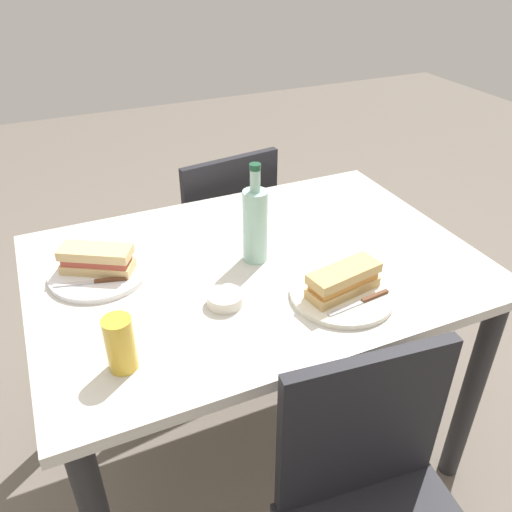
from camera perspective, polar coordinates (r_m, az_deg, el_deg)
The scene contains 12 objects.
ground_plane at distance 1.95m, azimuth 0.00°, elevation -19.42°, with size 8.00×8.00×0.00m, color #6B6056.
dining_table at distance 1.50m, azimuth 0.00°, elevation -4.23°, with size 1.20×0.84×0.75m.
chair_near at distance 2.10m, azimuth -3.90°, elevation 2.22°, with size 0.45×0.45×0.84m.
plate_near at distance 1.44m, azimuth -16.61°, elevation -1.72°, with size 0.26×0.26×0.01m, color white.
baguette_sandwich_near at distance 1.42m, azimuth -16.87°, elevation -0.34°, with size 0.19×0.15×0.07m.
knife_near at distance 1.39m, azimuth -17.05°, elevation -2.66°, with size 0.18×0.05×0.01m.
plate_far at distance 1.32m, azimuth 9.29°, elevation -4.09°, with size 0.26×0.26×0.01m, color silver.
baguette_sandwich_far at distance 1.30m, azimuth 9.45°, elevation -2.62°, with size 0.20×0.10×0.07m.
knife_far at distance 1.29m, azimuth 11.47°, elevation -4.81°, with size 0.18×0.03×0.01m.
water_bottle at distance 1.40m, azimuth -0.09°, elevation 3.52°, with size 0.07×0.07×0.28m.
beer_glass at distance 1.12m, azimuth -14.49°, elevation -9.20°, with size 0.06×0.06×0.13m, color gold.
olive_bowl at distance 1.28m, azimuth -3.38°, elevation -4.66°, with size 0.09×0.09×0.03m, color silver.
Camera 1 is at (0.49, 1.10, 1.54)m, focal length 36.94 mm.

